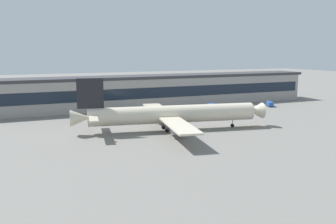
{
  "coord_description": "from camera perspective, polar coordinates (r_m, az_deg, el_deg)",
  "views": [
    {
      "loc": [
        -49.57,
        -97.14,
        23.79
      ],
      "look_at": [
        -4.79,
        5.54,
        5.0
      ],
      "focal_mm": 39.19,
      "sensor_mm": 36.0,
      "label": 1
    }
  ],
  "objects": [
    {
      "name": "traffic_cone_1",
      "position": [
        118.78,
        13.81,
        -2.16
      ],
      "size": [
        0.49,
        0.49,
        0.61
      ],
      "primitive_type": "cone",
      "color": "#F2590C",
      "rests_on": "ground_plane"
    },
    {
      "name": "follow_me_car",
      "position": [
        140.02,
        -7.62,
        0.11
      ],
      "size": [
        4.79,
        3.42,
        1.85
      ],
      "color": "#2651A5",
      "rests_on": "ground_plane"
    },
    {
      "name": "ground_plane",
      "position": [
        111.62,
        3.4,
        -2.8
      ],
      "size": [
        600.0,
        600.0,
        0.0
      ],
      "primitive_type": "plane",
      "color": "slate"
    },
    {
      "name": "traffic_cone_0",
      "position": [
        97.43,
        -8.13,
        -4.5
      ],
      "size": [
        0.56,
        0.56,
        0.7
      ],
      "primitive_type": "cone",
      "color": "#F2590C",
      "rests_on": "ground_plane"
    },
    {
      "name": "airliner",
      "position": [
        109.77,
        0.37,
        -0.36
      ],
      "size": [
        59.25,
        51.05,
        16.17
      ],
      "color": "beige",
      "rests_on": "ground_plane"
    },
    {
      "name": "terminal_building",
      "position": [
        155.62,
        -4.85,
        3.19
      ],
      "size": [
        164.89,
        14.97,
        13.41
      ],
      "color": "#9E9993",
      "rests_on": "ground_plane"
    },
    {
      "name": "belt_loader",
      "position": [
        164.56,
        15.52,
        1.27
      ],
      "size": [
        4.61,
        6.63,
        1.95
      ],
      "color": "#2651A5",
      "rests_on": "ground_plane"
    },
    {
      "name": "crew_van",
      "position": [
        149.7,
        6.61,
        0.88
      ],
      "size": [
        5.45,
        4.94,
        2.55
      ],
      "color": "#2651A5",
      "rests_on": "ground_plane"
    },
    {
      "name": "traffic_cone_2",
      "position": [
        117.06,
        12.76,
        -2.26
      ],
      "size": [
        0.58,
        0.58,
        0.73
      ],
      "primitive_type": "cone",
      "color": "#F2590C",
      "rests_on": "ground_plane"
    }
  ]
}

